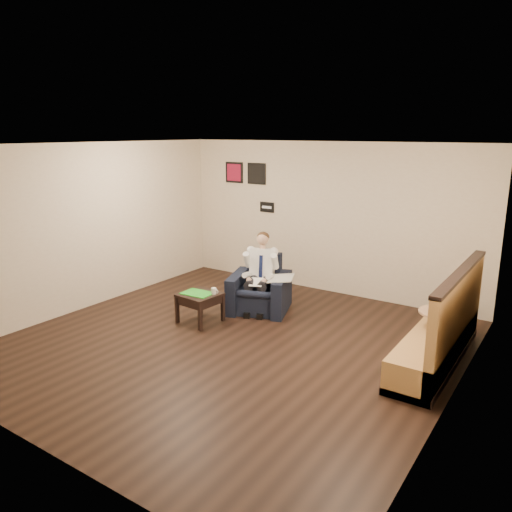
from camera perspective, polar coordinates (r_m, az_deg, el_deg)
The scene contains 19 objects.
ground at distance 7.32m, azimuth -2.86°, elevation -9.93°, with size 6.00×6.00×0.00m, color black.
wall_back at distance 9.39m, azimuth 8.03°, elevation 4.30°, with size 6.00×0.02×2.80m, color #F1E1C5.
wall_front at distance 4.91m, azimuth -24.56°, elevation -6.00°, with size 6.00×0.02×2.80m, color #F1E1C5.
wall_left at distance 8.96m, azimuth -18.61°, elevation 3.22°, with size 0.02×6.00×2.80m, color #F1E1C5.
wall_right at distance 5.67m, azimuth 22.16°, elevation -3.15°, with size 0.02×6.00×2.80m, color #F1E1C5.
ceiling at distance 6.68m, azimuth -3.16°, elevation 12.56°, with size 6.00×6.00×0.02m, color white.
seating_sign at distance 9.99m, azimuth 1.26°, elevation 5.60°, with size 0.32×0.02×0.20m, color black.
art_print_left at distance 10.36m, azimuth -2.50°, elevation 9.52°, with size 0.42×0.03×0.42m, color maroon.
art_print_right at distance 10.05m, azimuth 0.07°, elevation 9.39°, with size 0.42×0.03×0.42m, color black.
armchair at distance 8.44m, azimuth 0.41°, elevation -3.25°, with size 0.95×0.95×0.92m, color black.
seated_man at distance 8.28m, azimuth 0.21°, elevation -2.37°, with size 0.60×0.90×1.26m, color white, non-canonical shape.
lap_papers at distance 8.21m, azimuth 0.05°, elevation -2.99°, with size 0.21×0.30×0.01m, color white.
newspaper at distance 8.22m, azimuth 2.85°, elevation -2.54°, with size 0.40×0.50×0.01m, color silver.
side_table at distance 8.05m, azimuth -6.41°, elevation -5.89°, with size 0.58×0.58×0.47m, color black.
green_folder at distance 7.98m, azimuth -6.72°, elevation -4.24°, with size 0.47×0.34×0.01m, color green.
coffee_mug at distance 7.92m, azimuth -4.85°, elevation -4.01°, with size 0.09×0.09×0.10m, color white.
smartphone at distance 8.05m, azimuth -5.34°, elevation -4.05°, with size 0.15×0.07×0.01m, color black.
banquette at distance 6.94m, azimuth 20.08°, elevation -6.49°, with size 0.59×2.49×1.27m, color #AF7E44.
cafe_table at distance 7.11m, azimuth 20.09°, elevation -8.57°, with size 0.55×0.55×0.69m, color #A77B5A.
Camera 1 is at (4.01, -5.35, 2.98)m, focal length 35.00 mm.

